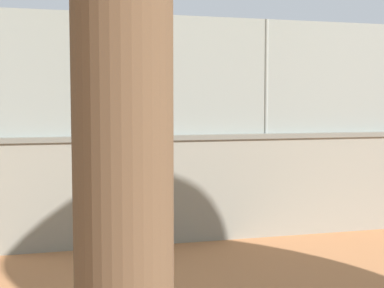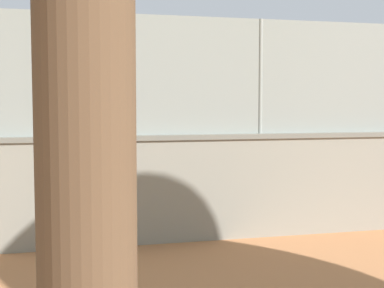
# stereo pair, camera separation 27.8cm
# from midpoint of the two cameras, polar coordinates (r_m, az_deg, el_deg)

# --- Properties ---
(ground_plane) EXTENTS (260.00, 260.00, 0.00)m
(ground_plane) POSITION_cam_midpoint_polar(r_m,az_deg,el_deg) (23.02, -5.07, -1.32)
(ground_plane) COLOR #B27247
(perimeter_wall) EXTENTS (22.65, 1.10, 1.73)m
(perimeter_wall) POSITION_cam_midpoint_polar(r_m,az_deg,el_deg) (8.86, -2.79, -4.59)
(perimeter_wall) COLOR gray
(perimeter_wall) RESTS_ON ground_plane
(fence_panel_on_wall) EXTENTS (22.26, 0.73, 1.90)m
(fence_panel_on_wall) POSITION_cam_midpoint_polar(r_m,az_deg,el_deg) (8.76, -2.83, 7.18)
(fence_panel_on_wall) COLOR gray
(fence_panel_on_wall) RESTS_ON perimeter_wall
(player_crossing_court) EXTENTS (1.22, 0.72, 1.52)m
(player_crossing_court) POSITION_cam_midpoint_polar(r_m,az_deg,el_deg) (19.80, -12.95, 0.27)
(player_crossing_court) COLOR navy
(player_crossing_court) RESTS_ON ground_plane
(player_foreground_swinging) EXTENTS (1.10, 0.69, 1.58)m
(player_foreground_swinging) POSITION_cam_midpoint_polar(r_m,az_deg,el_deg) (17.29, 8.63, -0.12)
(player_foreground_swinging) COLOR navy
(player_foreground_swinging) RESTS_ON ground_plane
(player_baseline_waiting) EXTENTS (0.74, 0.88, 1.69)m
(player_baseline_waiting) POSITION_cam_midpoint_polar(r_m,az_deg,el_deg) (16.18, 3.16, -0.12)
(player_baseline_waiting) COLOR black
(player_baseline_waiting) RESTS_ON ground_plane
(sports_ball) EXTENTS (0.12, 0.12, 0.12)m
(sports_ball) POSITION_cam_midpoint_polar(r_m,az_deg,el_deg) (18.68, -10.11, -2.49)
(sports_ball) COLOR #3399D8
(sports_ball) RESTS_ON ground_plane
(courtside_bench) EXTENTS (1.61, 0.43, 0.87)m
(courtside_bench) POSITION_cam_midpoint_polar(r_m,az_deg,el_deg) (10.80, -11.77, -5.27)
(courtside_bench) COLOR #4C6B4C
(courtside_bench) RESTS_ON ground_plane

